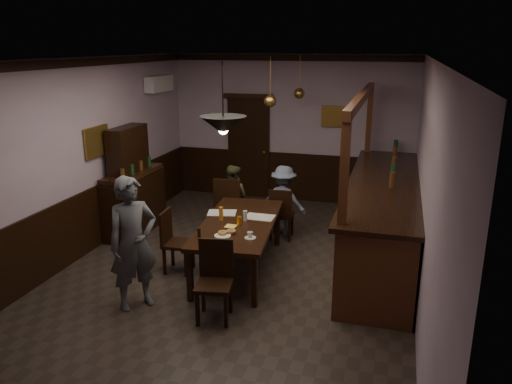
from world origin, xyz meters
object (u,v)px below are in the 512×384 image
(coffee_cup, at_px, (250,235))
(pendant_brass_mid, at_px, (270,101))
(person_standing, at_px, (133,243))
(person_seated_right, at_px, (284,200))
(pendant_iron, at_px, (223,125))
(soda_can, at_px, (239,221))
(chair_far_right, at_px, (281,212))
(bar_counter, at_px, (382,217))
(chair_near, at_px, (215,276))
(person_seated_left, at_px, (232,198))
(sideboard, at_px, (133,191))
(chair_far_left, at_px, (229,204))
(chair_side, at_px, (173,238))
(dining_table, at_px, (239,226))
(pendant_brass_far, at_px, (299,94))

(coffee_cup, xyz_separation_m, pendant_brass_mid, (-0.27, 2.06, 1.50))
(person_standing, relative_size, person_seated_right, 1.39)
(pendant_iron, bearing_deg, soda_can, 92.71)
(chair_far_right, height_order, bar_counter, bar_counter)
(chair_near, distance_m, bar_counter, 3.06)
(person_seated_left, xyz_separation_m, sideboard, (-1.64, -0.51, 0.15))
(soda_can, bearing_deg, pendant_brass_mid, 89.48)
(chair_far_left, height_order, chair_side, chair_far_left)
(chair_far_right, bearing_deg, coffee_cup, 87.53)
(dining_table, bearing_deg, chair_near, -84.49)
(chair_far_right, bearing_deg, chair_far_left, 3.46)
(pendant_brass_mid, bearing_deg, person_seated_right, 20.46)
(person_seated_left, bearing_deg, pendant_iron, 112.96)
(pendant_iron, bearing_deg, person_standing, -151.03)
(person_seated_right, xyz_separation_m, sideboard, (-2.54, -0.60, 0.14))
(sideboard, bearing_deg, dining_table, -23.64)
(chair_far_left, xyz_separation_m, person_seated_right, (0.87, 0.38, 0.03))
(sideboard, distance_m, pendant_iron, 3.30)
(chair_near, xyz_separation_m, bar_counter, (1.83, 2.45, 0.10))
(chair_near, bearing_deg, person_seated_left, 94.38)
(pendant_brass_far, bearing_deg, person_seated_left, -121.89)
(person_standing, xyz_separation_m, person_seated_left, (0.32, 2.85, -0.25))
(person_seated_left, bearing_deg, dining_table, 118.31)
(chair_far_left, xyz_separation_m, chair_near, (0.70, -2.53, -0.05))
(pendant_brass_far, bearing_deg, chair_near, -91.86)
(chair_near, height_order, coffee_cup, chair_near)
(person_seated_left, bearing_deg, coffee_cup, 120.93)
(dining_table, xyz_separation_m, person_seated_left, (-0.60, 1.50, -0.09))
(pendant_iron, bearing_deg, chair_far_right, 83.63)
(chair_far_left, xyz_separation_m, sideboard, (-1.67, -0.23, 0.17))
(dining_table, xyz_separation_m, bar_counter, (1.96, 1.14, -0.05))
(chair_near, relative_size, coffee_cup, 12.06)
(dining_table, xyz_separation_m, chair_far_left, (-0.57, 1.21, -0.11))
(chair_side, bearing_deg, soda_can, -84.02)
(coffee_cup, bearing_deg, pendant_iron, -143.18)
(person_standing, relative_size, person_seated_left, 1.42)
(soda_can, bearing_deg, chair_near, -86.25)
(person_seated_left, bearing_deg, chair_near, 110.91)
(person_seated_right, distance_m, soda_can, 1.74)
(chair_side, distance_m, pendant_brass_far, 3.83)
(soda_can, bearing_deg, coffee_cup, -56.52)
(pendant_brass_mid, distance_m, pendant_brass_far, 1.40)
(bar_counter, bearing_deg, person_seated_left, 171.95)
(dining_table, relative_size, pendant_brass_mid, 2.83)
(dining_table, relative_size, chair_far_left, 2.18)
(chair_far_left, bearing_deg, pendant_brass_mid, -161.36)
(chair_side, relative_size, coffee_cup, 11.44)
(person_standing, height_order, person_seated_left, person_standing)
(person_seated_left, relative_size, person_seated_right, 0.98)
(chair_side, distance_m, person_standing, 1.11)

